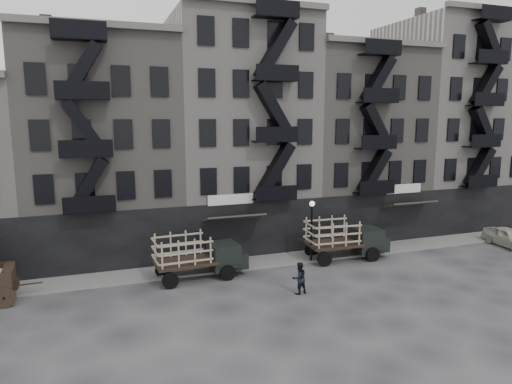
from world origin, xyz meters
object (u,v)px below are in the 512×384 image
object	(u,v)px
stake_truck_west	(198,253)
pedestrian_mid	(299,278)
stake_truck_east	(345,236)
car_east	(509,237)

from	to	relation	value
stake_truck_west	pedestrian_mid	xyz separation A→B (m)	(4.82, -4.33, -0.69)
pedestrian_mid	stake_truck_west	bearing A→B (deg)	-52.66
stake_truck_east	car_east	xyz separation A→B (m)	(13.41, -1.57, -0.93)
stake_truck_west	stake_truck_east	world-z (taller)	stake_truck_east
stake_truck_east	car_east	distance (m)	13.54
stake_truck_east	pedestrian_mid	world-z (taller)	stake_truck_east
stake_truck_east	stake_truck_west	bearing A→B (deg)	-174.86
stake_truck_east	pedestrian_mid	xyz separation A→B (m)	(-5.67, -4.76, -0.73)
stake_truck_west	stake_truck_east	bearing A→B (deg)	-1.18
car_east	pedestrian_mid	size ratio (longest dim) A/B	2.33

